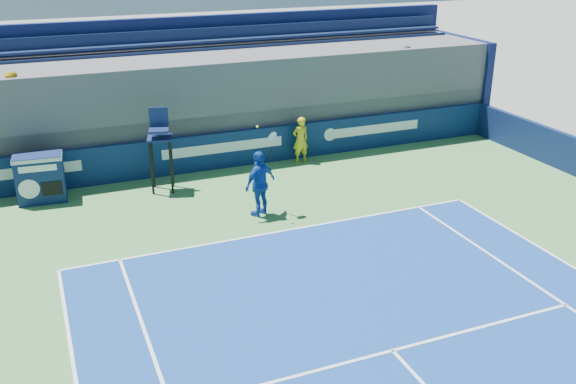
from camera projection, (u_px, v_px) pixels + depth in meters
name	position (u px, v px, depth m)	size (l,w,h in m)	color
ball_person	(300.00, 140.00, 21.21)	(0.56, 0.37, 1.54)	gold
back_hoarding	(223.00, 150.00, 20.75)	(20.40, 0.21, 1.20)	#0D1E49
match_clock	(40.00, 177.00, 18.08)	(1.38, 0.84, 1.40)	#0E1D49
umpire_chair	(160.00, 141.00, 18.60)	(0.85, 0.85, 2.48)	black
tennis_player	(260.00, 183.00, 17.13)	(1.15, 0.87, 2.57)	#133FA1
stadium_seating	(204.00, 99.00, 22.04)	(21.00, 4.05, 4.40)	#4F4F54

